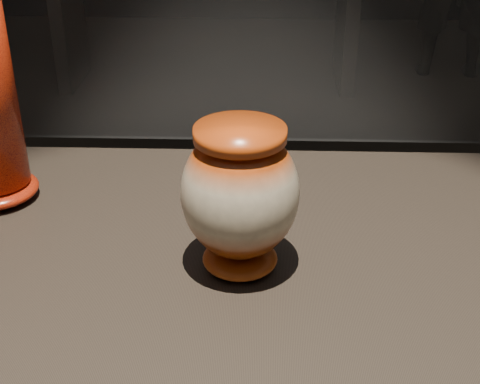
{
  "coord_description": "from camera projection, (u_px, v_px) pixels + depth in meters",
  "views": [
    {
      "loc": [
        0.05,
        -0.71,
        1.42
      ],
      "look_at": [
        0.02,
        0.03,
        1.01
      ],
      "focal_mm": 50.0,
      "sensor_mm": 36.0,
      "label": 1
    }
  ],
  "objects": [
    {
      "name": "main_vase",
      "position": [
        240.0,
        195.0,
        0.84
      ],
      "size": [
        0.19,
        0.19,
        0.2
      ],
      "rotation": [
        0.0,
        0.0,
        0.31
      ],
      "color": "maroon",
      "rests_on": "display_plinth"
    }
  ]
}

